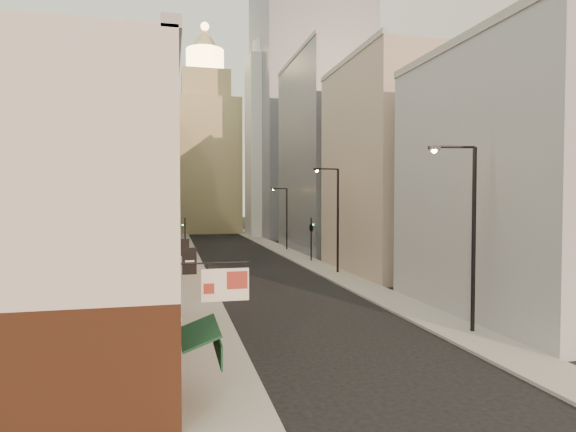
% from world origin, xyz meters
% --- Properties ---
extents(ground, '(360.00, 360.00, 0.00)m').
position_xyz_m(ground, '(0.00, 0.00, 0.00)').
color(ground, black).
rests_on(ground, ground).
extents(sidewalk_left, '(3.00, 140.00, 0.15)m').
position_xyz_m(sidewalk_left, '(-6.50, 55.00, 0.07)').
color(sidewalk_left, gray).
rests_on(sidewalk_left, ground).
extents(sidewalk_right, '(3.00, 140.00, 0.15)m').
position_xyz_m(sidewalk_right, '(6.50, 55.00, 0.07)').
color(sidewalk_right, gray).
rests_on(sidewalk_right, ground).
extents(near_building_left, '(8.30, 23.04, 12.30)m').
position_xyz_m(near_building_left, '(-10.99, 9.00, 6.02)').
color(near_building_left, brown).
rests_on(near_building_left, ground).
extents(left_bldg_beige, '(8.00, 12.00, 16.00)m').
position_xyz_m(left_bldg_beige, '(-12.00, 26.00, 8.00)').
color(left_bldg_beige, tan).
rests_on(left_bldg_beige, ground).
extents(left_bldg_grey, '(8.00, 16.00, 20.00)m').
position_xyz_m(left_bldg_grey, '(-12.00, 42.00, 10.00)').
color(left_bldg_grey, '#99989E').
rests_on(left_bldg_grey, ground).
extents(left_bldg_tan, '(8.00, 18.00, 17.00)m').
position_xyz_m(left_bldg_tan, '(-12.00, 60.00, 8.50)').
color(left_bldg_tan, tan).
rests_on(left_bldg_tan, ground).
extents(left_bldg_wingrid, '(8.00, 20.00, 24.00)m').
position_xyz_m(left_bldg_wingrid, '(-12.00, 80.00, 12.00)').
color(left_bldg_wingrid, gray).
rests_on(left_bldg_wingrid, ground).
extents(right_bldg_grey, '(8.00, 16.00, 16.00)m').
position_xyz_m(right_bldg_grey, '(12.00, 12.00, 8.00)').
color(right_bldg_grey, '#99989E').
rests_on(right_bldg_grey, ground).
extents(right_bldg_beige, '(8.00, 16.00, 20.00)m').
position_xyz_m(right_bldg_beige, '(12.00, 30.00, 10.00)').
color(right_bldg_beige, tan).
rests_on(right_bldg_beige, ground).
extents(right_bldg_wingrid, '(8.00, 20.00, 26.00)m').
position_xyz_m(right_bldg_wingrid, '(12.00, 50.00, 13.00)').
color(right_bldg_wingrid, gray).
rests_on(right_bldg_wingrid, ground).
extents(highrise, '(21.00, 23.00, 51.20)m').
position_xyz_m(highrise, '(18.00, 78.00, 25.66)').
color(highrise, gray).
rests_on(highrise, ground).
extents(clock_tower, '(14.00, 14.00, 44.90)m').
position_xyz_m(clock_tower, '(-1.00, 92.00, 17.63)').
color(clock_tower, tan).
rests_on(clock_tower, ground).
extents(white_tower, '(8.00, 8.00, 41.50)m').
position_xyz_m(white_tower, '(10.00, 78.00, 18.61)').
color(white_tower, silver).
rests_on(white_tower, ground).
extents(streetlamp_near, '(2.56, 0.59, 9.79)m').
position_xyz_m(streetlamp_near, '(6.78, 8.84, 5.59)').
color(streetlamp_near, black).
rests_on(streetlamp_near, ground).
extents(streetlamp_mid, '(2.60, 0.60, 9.94)m').
position_xyz_m(streetlamp_mid, '(6.74, 29.67, 5.68)').
color(streetlamp_mid, black).
rests_on(streetlamp_mid, ground).
extents(streetlamp_far, '(2.25, 0.35, 8.59)m').
position_xyz_m(streetlamp_far, '(6.96, 51.13, 4.90)').
color(streetlamp_far, black).
rests_on(streetlamp_far, ground).
extents(traffic_light_left, '(0.61, 0.56, 5.00)m').
position_xyz_m(traffic_light_left, '(-6.81, 41.20, 3.68)').
color(traffic_light_left, black).
rests_on(traffic_light_left, ground).
extents(traffic_light_right, '(0.77, 0.77, 5.00)m').
position_xyz_m(traffic_light_right, '(6.99, 38.54, 3.93)').
color(traffic_light_right, black).
rests_on(traffic_light_right, ground).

